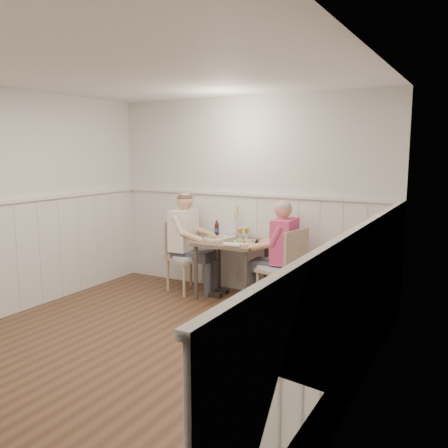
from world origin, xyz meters
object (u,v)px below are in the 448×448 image
object	(u,v)px
chair_right	(285,266)
dining_table	(232,250)
beer_bottle	(217,229)
grass_vase	(235,223)
man_in_pink	(281,262)
diner_cream	(186,250)
chair_left	(185,254)

from	to	relation	value
chair_right	dining_table	bearing A→B (deg)	173.83
beer_bottle	grass_vase	size ratio (longest dim) A/B	0.50
man_in_pink	diner_cream	size ratio (longest dim) A/B	0.98
dining_table	chair_left	bearing A→B (deg)	-178.99
beer_bottle	chair_right	bearing A→B (deg)	-14.89
chair_left	man_in_pink	distance (m)	1.40
man_in_pink	grass_vase	xyz separation A→B (m)	(-0.78, 0.29, 0.39)
beer_bottle	grass_vase	distance (m)	0.27
dining_table	chair_right	xyz separation A→B (m)	(0.77, -0.08, -0.10)
chair_right	grass_vase	xyz separation A→B (m)	(-0.87, 0.36, 0.41)
chair_left	beer_bottle	distance (m)	0.55
man_in_pink	chair_right	bearing A→B (deg)	-37.61
man_in_pink	diner_cream	bearing A→B (deg)	179.93
chair_left	diner_cream	distance (m)	0.07
dining_table	diner_cream	distance (m)	0.68
chair_right	diner_cream	xyz separation A→B (m)	(-1.46, 0.07, 0.04)
chair_right	man_in_pink	size ratio (longest dim) A/B	0.74
chair_left	grass_vase	xyz separation A→B (m)	(0.62, 0.29, 0.43)
dining_table	grass_vase	xyz separation A→B (m)	(-0.09, 0.28, 0.31)
dining_table	grass_vase	world-z (taller)	grass_vase
chair_left	man_in_pink	size ratio (longest dim) A/B	0.71
chair_right	beer_bottle	xyz separation A→B (m)	(-1.11, 0.30, 0.31)
grass_vase	chair_right	bearing A→B (deg)	-22.51
man_in_pink	grass_vase	size ratio (longest dim) A/B	3.04
dining_table	diner_cream	bearing A→B (deg)	-178.53
chair_left	grass_vase	distance (m)	0.81
diner_cream	chair_left	bearing A→B (deg)	171.03
dining_table	chair_right	bearing A→B (deg)	-6.17
chair_left	diner_cream	bearing A→B (deg)	-8.97
chair_right	beer_bottle	world-z (taller)	chair_right
chair_left	grass_vase	world-z (taller)	grass_vase
chair_right	chair_left	world-z (taller)	chair_right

